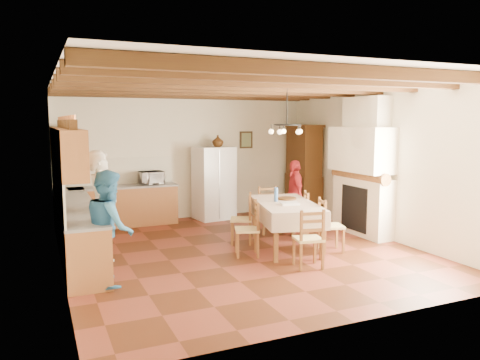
# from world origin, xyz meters

# --- Properties ---
(floor) EXTENTS (6.00, 6.50, 0.02)m
(floor) POSITION_xyz_m (0.00, 0.00, -0.01)
(floor) COLOR #451F0E
(floor) RESTS_ON ground
(ceiling) EXTENTS (6.00, 6.50, 0.02)m
(ceiling) POSITION_xyz_m (0.00, 0.00, 3.01)
(ceiling) COLOR white
(ceiling) RESTS_ON ground
(wall_back) EXTENTS (6.00, 0.02, 3.00)m
(wall_back) POSITION_xyz_m (0.00, 3.26, 1.50)
(wall_back) COLOR silver
(wall_back) RESTS_ON ground
(wall_front) EXTENTS (6.00, 0.02, 3.00)m
(wall_front) POSITION_xyz_m (0.00, -3.26, 1.50)
(wall_front) COLOR silver
(wall_front) RESTS_ON ground
(wall_left) EXTENTS (0.02, 6.50, 3.00)m
(wall_left) POSITION_xyz_m (-3.01, 0.00, 1.50)
(wall_left) COLOR silver
(wall_left) RESTS_ON ground
(wall_right) EXTENTS (0.02, 6.50, 3.00)m
(wall_right) POSITION_xyz_m (3.01, 0.00, 1.50)
(wall_right) COLOR silver
(wall_right) RESTS_ON ground
(ceiling_beams) EXTENTS (6.00, 6.30, 0.16)m
(ceiling_beams) POSITION_xyz_m (0.00, 0.00, 2.91)
(ceiling_beams) COLOR #3D2213
(ceiling_beams) RESTS_ON ground
(lower_cabinets_left) EXTENTS (0.60, 4.30, 0.86)m
(lower_cabinets_left) POSITION_xyz_m (-2.70, 1.05, 0.43)
(lower_cabinets_left) COLOR brown
(lower_cabinets_left) RESTS_ON ground
(lower_cabinets_back) EXTENTS (2.30, 0.60, 0.86)m
(lower_cabinets_back) POSITION_xyz_m (-1.55, 2.95, 0.43)
(lower_cabinets_back) COLOR brown
(lower_cabinets_back) RESTS_ON ground
(countertop_left) EXTENTS (0.62, 4.30, 0.04)m
(countertop_left) POSITION_xyz_m (-2.70, 1.05, 0.88)
(countertop_left) COLOR slate
(countertop_left) RESTS_ON lower_cabinets_left
(countertop_back) EXTENTS (2.34, 0.62, 0.04)m
(countertop_back) POSITION_xyz_m (-1.55, 2.95, 0.88)
(countertop_back) COLOR slate
(countertop_back) RESTS_ON lower_cabinets_back
(backsplash_left) EXTENTS (0.03, 4.30, 0.60)m
(backsplash_left) POSITION_xyz_m (-2.98, 1.05, 1.20)
(backsplash_left) COLOR beige
(backsplash_left) RESTS_ON ground
(backsplash_back) EXTENTS (2.30, 0.03, 0.60)m
(backsplash_back) POSITION_xyz_m (-1.55, 3.23, 1.20)
(backsplash_back) COLOR beige
(backsplash_back) RESTS_ON ground
(upper_cabinets) EXTENTS (0.35, 4.20, 0.70)m
(upper_cabinets) POSITION_xyz_m (-2.83, 1.05, 1.85)
(upper_cabinets) COLOR brown
(upper_cabinets) RESTS_ON ground
(fireplace) EXTENTS (0.56, 1.60, 2.80)m
(fireplace) POSITION_xyz_m (2.72, 0.20, 1.40)
(fireplace) COLOR beige
(fireplace) RESTS_ON ground
(wall_picture) EXTENTS (0.34, 0.03, 0.42)m
(wall_picture) POSITION_xyz_m (1.55, 3.23, 1.85)
(wall_picture) COLOR #322414
(wall_picture) RESTS_ON ground
(refrigerator) EXTENTS (0.94, 0.81, 1.71)m
(refrigerator) POSITION_xyz_m (0.55, 2.88, 0.86)
(refrigerator) COLOR white
(refrigerator) RESTS_ON floor
(hutch) EXTENTS (0.65, 1.28, 2.23)m
(hutch) POSITION_xyz_m (2.75, 2.44, 1.11)
(hutch) COLOR #3A200D
(hutch) RESTS_ON floor
(dining_table) EXTENTS (1.42, 2.11, 0.84)m
(dining_table) POSITION_xyz_m (0.85, -0.07, 0.76)
(dining_table) COLOR beige
(dining_table) RESTS_ON floor
(chandelier) EXTENTS (0.47, 0.47, 0.03)m
(chandelier) POSITION_xyz_m (0.85, -0.07, 2.25)
(chandelier) COLOR black
(chandelier) RESTS_ON ground
(chair_left_near) EXTENTS (0.52, 0.53, 0.96)m
(chair_left_near) POSITION_xyz_m (-0.02, -0.27, 0.48)
(chair_left_near) COLOR brown
(chair_left_near) RESTS_ON floor
(chair_left_far) EXTENTS (0.54, 0.55, 0.96)m
(chair_left_far) POSITION_xyz_m (0.23, 0.54, 0.48)
(chair_left_far) COLOR brown
(chair_left_far) RESTS_ON floor
(chair_right_near) EXTENTS (0.50, 0.52, 0.96)m
(chair_right_near) POSITION_xyz_m (1.47, -0.63, 0.48)
(chair_right_near) COLOR brown
(chair_right_near) RESTS_ON floor
(chair_right_far) EXTENTS (0.53, 0.54, 0.96)m
(chair_right_far) POSITION_xyz_m (1.64, 0.17, 0.48)
(chair_right_far) COLOR brown
(chair_right_far) RESTS_ON floor
(chair_end_near) EXTENTS (0.49, 0.48, 0.96)m
(chair_end_near) POSITION_xyz_m (0.61, -1.25, 0.48)
(chair_end_near) COLOR brown
(chair_end_near) RESTS_ON floor
(chair_end_far) EXTENTS (0.48, 0.47, 0.96)m
(chair_end_far) POSITION_xyz_m (1.10, 1.05, 0.48)
(chair_end_far) COLOR brown
(chair_end_far) RESTS_ON floor
(person_man) EXTENTS (0.64, 0.78, 1.86)m
(person_man) POSITION_xyz_m (-2.36, 0.20, 0.93)
(person_man) COLOR silver
(person_man) RESTS_ON floor
(person_woman_blue) EXTENTS (0.65, 0.82, 1.64)m
(person_woman_blue) POSITION_xyz_m (-2.38, -0.76, 0.82)
(person_woman_blue) COLOR teal
(person_woman_blue) RESTS_ON floor
(person_woman_red) EXTENTS (0.59, 0.94, 1.48)m
(person_woman_red) POSITION_xyz_m (1.80, 1.24, 0.74)
(person_woman_red) COLOR red
(person_woman_red) RESTS_ON floor
(microwave) EXTENTS (0.56, 0.40, 0.29)m
(microwave) POSITION_xyz_m (-0.93, 2.95, 1.05)
(microwave) COLOR silver
(microwave) RESTS_ON countertop_back
(fridge_vase) EXTENTS (0.29, 0.29, 0.28)m
(fridge_vase) POSITION_xyz_m (0.66, 2.88, 1.85)
(fridge_vase) COLOR #3A200D
(fridge_vase) RESTS_ON refrigerator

